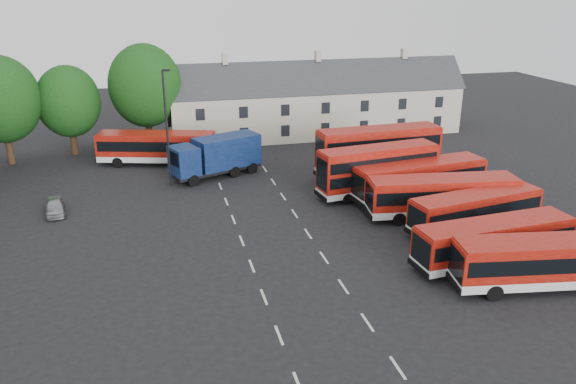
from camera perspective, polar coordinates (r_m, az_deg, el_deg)
The scene contains 14 objects.
ground at distance 39.19m, azimuth -4.24°, elevation -6.18°, with size 140.00×140.00×0.00m, color black.
lane_markings at distance 41.38m, azimuth -1.29°, elevation -4.60°, with size 5.15×33.80×0.01m.
terrace_houses at distance 68.87m, azimuth 2.96°, elevation 8.99°, with size 35.70×7.13×10.06m.
bus_row_a at distance 37.39m, azimuth 24.83°, elevation -6.25°, with size 11.59×4.28×3.20m.
bus_row_b at distance 39.11m, azimuth 20.20°, elevation -4.52°, with size 11.07×3.34×3.09m.
bus_row_c at distance 43.97m, azimuth 18.53°, elevation -1.61°, with size 10.86×4.12×3.00m.
bus_row_d at distance 45.69m, azimuth 15.41°, elevation -0.18°, with size 12.01×4.18×3.33m.
bus_row_e at distance 49.06m, azimuth 13.18°, elevation 1.48°, with size 12.12×4.21×3.36m.
bus_dd_south at distance 49.27m, azimuth 9.10°, elevation 2.43°, with size 10.90×3.79×4.38m.
bus_dd_north at distance 53.85m, azimuth 9.18°, elevation 4.28°, with size 11.94×3.30×4.85m.
bus_north at distance 58.86m, azimuth -13.21°, elevation 4.62°, with size 12.04×5.76×3.32m.
box_truck at distance 54.07m, azimuth -7.23°, elevation 3.76°, with size 9.10×5.75×3.81m.
silver_car at distance 49.05m, azimuth -22.61°, elevation -1.35°, with size 1.48×3.67×1.25m, color #9DA0A4.
lamppost at distance 51.27m, azimuth -12.20°, elevation 6.62°, with size 0.74×0.44×10.62m.
Camera 1 is at (-5.59, -34.59, 17.54)m, focal length 35.00 mm.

